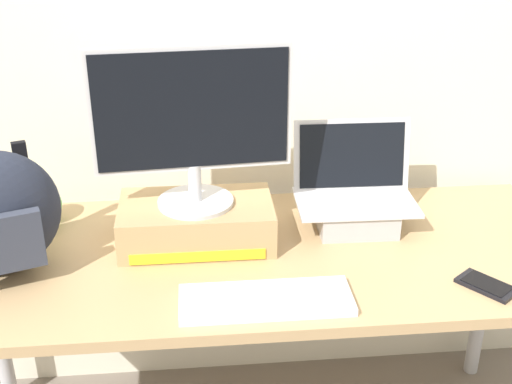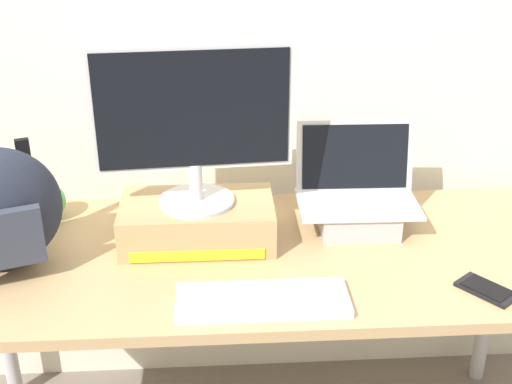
# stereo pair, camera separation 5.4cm
# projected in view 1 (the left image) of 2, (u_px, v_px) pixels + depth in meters

# --- Properties ---
(back_wall) EXTENTS (7.00, 0.10, 2.60)m
(back_wall) POSITION_uv_depth(u_px,v_px,m) (241.00, 7.00, 2.00)
(back_wall) COLOR silver
(back_wall) RESTS_ON ground
(desk) EXTENTS (1.77, 0.72, 0.73)m
(desk) POSITION_uv_depth(u_px,v_px,m) (256.00, 274.00, 1.87)
(desk) COLOR tan
(desk) RESTS_ON ground
(toner_box_yellow) EXTENTS (0.42, 0.25, 0.12)m
(toner_box_yellow) POSITION_uv_depth(u_px,v_px,m) (197.00, 222.00, 1.87)
(toner_box_yellow) COLOR tan
(toner_box_yellow) RESTS_ON desk
(desktop_monitor) EXTENTS (0.52, 0.21, 0.44)m
(desktop_monitor) POSITION_uv_depth(u_px,v_px,m) (192.00, 123.00, 1.74)
(desktop_monitor) COLOR silver
(desktop_monitor) RESTS_ON toner_box_yellow
(open_laptop) EXTENTS (0.35, 0.22, 0.29)m
(open_laptop) POSITION_uv_depth(u_px,v_px,m) (354.00, 204.00, 1.95)
(open_laptop) COLOR #ADADB2
(open_laptop) RESTS_ON desk
(external_keyboard) EXTENTS (0.42, 0.15, 0.02)m
(external_keyboard) POSITION_uv_depth(u_px,v_px,m) (266.00, 300.00, 1.61)
(external_keyboard) COLOR white
(external_keyboard) RESTS_ON desk
(cell_phone) EXTENTS (0.15, 0.16, 0.01)m
(cell_phone) POSITION_uv_depth(u_px,v_px,m) (487.00, 285.00, 1.67)
(cell_phone) COLOR black
(cell_phone) RESTS_ON desk
(plush_toy) EXTENTS (0.11, 0.11, 0.11)m
(plush_toy) POSITION_uv_depth(u_px,v_px,m) (43.00, 205.00, 1.97)
(plush_toy) COLOR #56B256
(plush_toy) RESTS_ON desk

